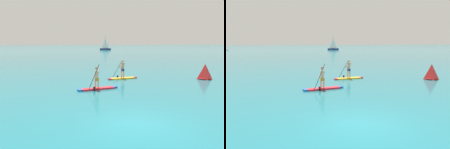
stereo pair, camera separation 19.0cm
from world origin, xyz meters
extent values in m
plane|color=#1E727F|center=(0.00, 0.00, 0.00)|extent=(440.00, 440.00, 0.00)
cube|color=red|center=(-0.71, 7.34, 0.06)|extent=(2.48, 1.11, 0.12)
cube|color=blue|center=(-2.03, 7.02, 0.06)|extent=(0.38, 0.45, 0.12)
cube|color=blue|center=(0.61, 7.66, 0.06)|extent=(0.37, 0.39, 0.12)
cylinder|color=beige|center=(-0.90, 7.30, 0.48)|extent=(0.11, 0.11, 0.71)
cylinder|color=beige|center=(-0.69, 7.35, 0.48)|extent=(0.11, 0.11, 0.71)
cube|color=orange|center=(-0.79, 7.32, 0.74)|extent=(0.30, 0.28, 0.22)
cylinder|color=beige|center=(-0.79, 7.32, 1.10)|extent=(0.26, 0.26, 0.53)
sphere|color=beige|center=(-0.79, 7.32, 1.50)|extent=(0.21, 0.21, 0.21)
cylinder|color=red|center=(-0.79, 7.32, 1.59)|extent=(0.18, 0.18, 0.06)
cylinder|color=beige|center=(-0.80, 7.16, 1.07)|extent=(0.42, 0.18, 0.53)
cylinder|color=beige|center=(-0.88, 7.46, 1.07)|extent=(0.42, 0.18, 0.53)
cylinder|color=black|center=(-1.04, 6.87, 0.99)|extent=(0.81, 0.23, 1.78)
cube|color=black|center=(-1.04, 6.87, 0.14)|extent=(0.13, 0.21, 0.32)
cube|color=yellow|center=(2.20, 11.70, 0.05)|extent=(2.32, 0.97, 0.11)
cube|color=red|center=(0.95, 11.46, 0.05)|extent=(0.35, 0.44, 0.11)
cube|color=red|center=(3.44, 11.94, 0.05)|extent=(0.34, 0.38, 0.11)
cylinder|color=tan|center=(2.09, 11.68, 0.52)|extent=(0.11, 0.11, 0.83)
cylinder|color=tan|center=(2.29, 11.72, 0.52)|extent=(0.11, 0.11, 0.83)
cube|color=navy|center=(2.19, 11.70, 0.85)|extent=(0.30, 0.26, 0.22)
cylinder|color=tan|center=(2.19, 11.70, 1.23)|extent=(0.26, 0.26, 0.58)
sphere|color=tan|center=(2.19, 11.70, 1.66)|extent=(0.21, 0.21, 0.21)
cylinder|color=white|center=(2.19, 11.70, 1.75)|extent=(0.18, 0.18, 0.06)
cylinder|color=tan|center=(2.17, 11.54, 1.27)|extent=(0.49, 0.18, 0.46)
cylinder|color=tan|center=(2.12, 11.84, 1.27)|extent=(0.49, 0.18, 0.46)
cylinder|color=black|center=(1.78, 12.01, 0.91)|extent=(0.94, 0.22, 1.54)
cube|color=black|center=(1.78, 12.01, 0.13)|extent=(0.12, 0.21, 0.32)
pyramid|color=red|center=(9.57, 10.06, 0.70)|extent=(1.23, 1.23, 1.41)
torus|color=maroon|center=(9.57, 10.06, 0.06)|extent=(1.25, 1.25, 0.12)
cube|color=navy|center=(12.77, 84.05, 0.33)|extent=(4.56, 1.89, 0.67)
cylinder|color=#B2B2B7|center=(12.77, 84.05, 3.18)|extent=(0.12, 0.12, 5.03)
pyramid|color=white|center=(12.77, 84.05, 2.76)|extent=(1.95, 0.57, 3.98)
cube|color=silver|center=(12.77, 84.05, 0.87)|extent=(1.71, 1.08, 0.40)
camera|label=1|loc=(-2.93, -9.20, 3.46)|focal=37.61mm
camera|label=2|loc=(-2.75, -9.24, 3.46)|focal=37.61mm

